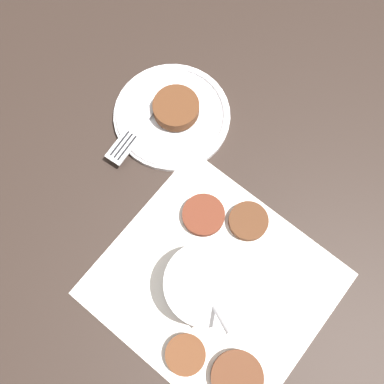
% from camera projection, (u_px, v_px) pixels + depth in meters
% --- Properties ---
extents(ground_plane, '(4.00, 4.00, 0.00)m').
position_uv_depth(ground_plane, '(195.00, 280.00, 0.67)').
color(ground_plane, black).
extents(napkin, '(0.32, 0.30, 0.00)m').
position_uv_depth(napkin, '(214.00, 284.00, 0.66)').
color(napkin, silver).
rests_on(napkin, ground_plane).
extents(sauce_bowl, '(0.12, 0.11, 0.12)m').
position_uv_depth(sauce_bowl, '(204.00, 288.00, 0.63)').
color(sauce_bowl, silver).
rests_on(sauce_bowl, napkin).
extents(fritter_0, '(0.06, 0.06, 0.01)m').
position_uv_depth(fritter_0, '(248.00, 221.00, 0.68)').
color(fritter_0, '#4D2C1A').
rests_on(fritter_0, napkin).
extents(fritter_1, '(0.07, 0.07, 0.02)m').
position_uv_depth(fritter_1, '(237.00, 377.00, 0.62)').
color(fritter_1, '#522E1D').
rests_on(fritter_1, napkin).
extents(fritter_2, '(0.06, 0.06, 0.02)m').
position_uv_depth(fritter_2, '(185.00, 355.00, 0.63)').
color(fritter_2, brown).
rests_on(fritter_2, napkin).
extents(fritter_3, '(0.07, 0.07, 0.01)m').
position_uv_depth(fritter_3, '(203.00, 215.00, 0.69)').
color(fritter_3, '#5B291B').
rests_on(fritter_3, napkin).
extents(serving_plate, '(0.19, 0.19, 0.02)m').
position_uv_depth(serving_plate, '(172.00, 115.00, 0.74)').
color(serving_plate, silver).
rests_on(serving_plate, ground_plane).
extents(fritter_on_plate, '(0.08, 0.08, 0.02)m').
position_uv_depth(fritter_on_plate, '(176.00, 108.00, 0.72)').
color(fritter_on_plate, '#512D19').
rests_on(fritter_on_plate, serving_plate).
extents(fork, '(0.03, 0.16, 0.00)m').
position_uv_depth(fork, '(135.00, 131.00, 0.72)').
color(fork, silver).
rests_on(fork, serving_plate).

